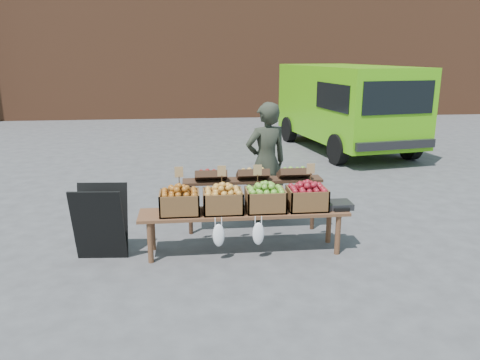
{
  "coord_description": "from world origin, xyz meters",
  "views": [
    {
      "loc": [
        -1.56,
        -5.91,
        2.54
      ],
      "look_at": [
        -0.89,
        0.28,
        0.85
      ],
      "focal_mm": 35.0,
      "sensor_mm": 36.0,
      "label": 1
    }
  ],
  "objects_px": {
    "vendor": "(266,162)",
    "chalkboard_sign": "(101,222)",
    "back_table": "(252,198)",
    "crate_russet_pears": "(223,201)",
    "crate_red_apples": "(265,200)",
    "weighing_scale": "(338,205)",
    "crate_green_apples": "(307,199)",
    "delivery_van": "(346,109)",
    "display_bench": "(244,232)",
    "crate_golden_apples": "(180,203)"
  },
  "relations": [
    {
      "from": "crate_russet_pears",
      "to": "weighing_scale",
      "type": "relative_size",
      "value": 1.47
    },
    {
      "from": "delivery_van",
      "to": "chalkboard_sign",
      "type": "relative_size",
      "value": 5.17
    },
    {
      "from": "back_table",
      "to": "crate_russet_pears",
      "type": "xyz_separation_m",
      "value": [
        -0.48,
        -0.72,
        0.19
      ]
    },
    {
      "from": "vendor",
      "to": "crate_golden_apples",
      "type": "xyz_separation_m",
      "value": [
        -1.3,
        -1.21,
        -0.21
      ]
    },
    {
      "from": "crate_red_apples",
      "to": "weighing_scale",
      "type": "xyz_separation_m",
      "value": [
        0.97,
        0.0,
        -0.1
      ]
    },
    {
      "from": "back_table",
      "to": "crate_russet_pears",
      "type": "distance_m",
      "value": 0.89
    },
    {
      "from": "chalkboard_sign",
      "to": "display_bench",
      "type": "xyz_separation_m",
      "value": [
        1.82,
        -0.02,
        -0.2
      ]
    },
    {
      "from": "weighing_scale",
      "to": "crate_green_apples",
      "type": "bearing_deg",
      "value": 180.0
    },
    {
      "from": "chalkboard_sign",
      "to": "crate_russet_pears",
      "type": "height_order",
      "value": "chalkboard_sign"
    },
    {
      "from": "vendor",
      "to": "crate_golden_apples",
      "type": "bearing_deg",
      "value": 26.73
    },
    {
      "from": "vendor",
      "to": "display_bench",
      "type": "bearing_deg",
      "value": 52.29
    },
    {
      "from": "back_table",
      "to": "crate_golden_apples",
      "type": "distance_m",
      "value": 1.27
    },
    {
      "from": "chalkboard_sign",
      "to": "back_table",
      "type": "xyz_separation_m",
      "value": [
        2.03,
        0.7,
        0.04
      ]
    },
    {
      "from": "display_bench",
      "to": "crate_golden_apples",
      "type": "bearing_deg",
      "value": 180.0
    },
    {
      "from": "delivery_van",
      "to": "back_table",
      "type": "relative_size",
      "value": 2.37
    },
    {
      "from": "delivery_van",
      "to": "crate_russet_pears",
      "type": "height_order",
      "value": "delivery_van"
    },
    {
      "from": "vendor",
      "to": "crate_russet_pears",
      "type": "distance_m",
      "value": 1.44
    },
    {
      "from": "weighing_scale",
      "to": "delivery_van",
      "type": "bearing_deg",
      "value": 70.92
    },
    {
      "from": "delivery_van",
      "to": "back_table",
      "type": "height_order",
      "value": "delivery_van"
    },
    {
      "from": "vendor",
      "to": "chalkboard_sign",
      "type": "relative_size",
      "value": 1.92
    },
    {
      "from": "back_table",
      "to": "crate_red_apples",
      "type": "height_order",
      "value": "back_table"
    },
    {
      "from": "vendor",
      "to": "crate_green_apples",
      "type": "bearing_deg",
      "value": 89.9
    },
    {
      "from": "back_table",
      "to": "crate_red_apples",
      "type": "bearing_deg",
      "value": -84.53
    },
    {
      "from": "back_table",
      "to": "weighing_scale",
      "type": "height_order",
      "value": "back_table"
    },
    {
      "from": "display_bench",
      "to": "crate_golden_apples",
      "type": "relative_size",
      "value": 5.4
    },
    {
      "from": "crate_russet_pears",
      "to": "crate_green_apples",
      "type": "bearing_deg",
      "value": 0.0
    },
    {
      "from": "crate_russet_pears",
      "to": "crate_green_apples",
      "type": "distance_m",
      "value": 1.1
    },
    {
      "from": "crate_golden_apples",
      "to": "weighing_scale",
      "type": "relative_size",
      "value": 1.47
    },
    {
      "from": "crate_russet_pears",
      "to": "vendor",
      "type": "bearing_deg",
      "value": 58.03
    },
    {
      "from": "delivery_van",
      "to": "crate_red_apples",
      "type": "relative_size",
      "value": 9.95
    },
    {
      "from": "delivery_van",
      "to": "weighing_scale",
      "type": "bearing_deg",
      "value": -118.6
    },
    {
      "from": "vendor",
      "to": "weighing_scale",
      "type": "xyz_separation_m",
      "value": [
        0.77,
        -1.21,
        -0.31
      ]
    },
    {
      "from": "delivery_van",
      "to": "crate_red_apples",
      "type": "bearing_deg",
      "value": -125.95
    },
    {
      "from": "display_bench",
      "to": "crate_green_apples",
      "type": "bearing_deg",
      "value": 0.0
    },
    {
      "from": "delivery_van",
      "to": "weighing_scale",
      "type": "relative_size",
      "value": 14.63
    },
    {
      "from": "chalkboard_sign",
      "to": "crate_russet_pears",
      "type": "relative_size",
      "value": 1.92
    },
    {
      "from": "weighing_scale",
      "to": "crate_red_apples",
      "type": "bearing_deg",
      "value": 180.0
    },
    {
      "from": "delivery_van",
      "to": "crate_green_apples",
      "type": "bearing_deg",
      "value": -121.9
    },
    {
      "from": "vendor",
      "to": "crate_red_apples",
      "type": "height_order",
      "value": "vendor"
    },
    {
      "from": "display_bench",
      "to": "back_table",
      "type": "bearing_deg",
      "value": 74.03
    },
    {
      "from": "crate_russet_pears",
      "to": "weighing_scale",
      "type": "bearing_deg",
      "value": 0.0
    },
    {
      "from": "delivery_van",
      "to": "vendor",
      "type": "height_order",
      "value": "delivery_van"
    },
    {
      "from": "crate_golden_apples",
      "to": "delivery_van",
      "type": "bearing_deg",
      "value": 56.27
    },
    {
      "from": "delivery_van",
      "to": "back_table",
      "type": "bearing_deg",
      "value": -129.27
    },
    {
      "from": "vendor",
      "to": "crate_red_apples",
      "type": "relative_size",
      "value": 3.69
    },
    {
      "from": "delivery_van",
      "to": "vendor",
      "type": "distance_m",
      "value": 6.05
    },
    {
      "from": "display_bench",
      "to": "crate_russet_pears",
      "type": "height_order",
      "value": "crate_russet_pears"
    },
    {
      "from": "display_bench",
      "to": "crate_russet_pears",
      "type": "bearing_deg",
      "value": 180.0
    },
    {
      "from": "delivery_van",
      "to": "chalkboard_sign",
      "type": "distance_m",
      "value": 8.36
    },
    {
      "from": "crate_green_apples",
      "to": "chalkboard_sign",
      "type": "bearing_deg",
      "value": 179.62
    }
  ]
}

